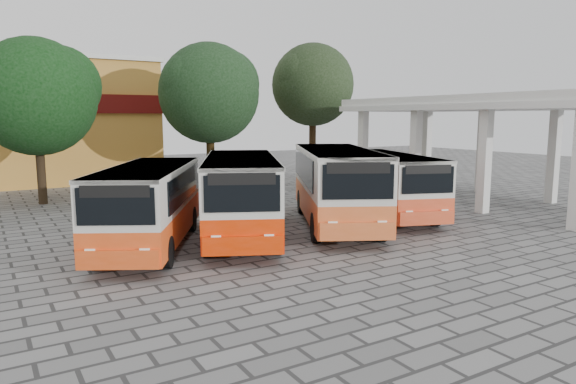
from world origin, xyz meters
TOP-DOWN VIEW (x-y plane):
  - ground at (0.00, 0.00)m, footprint 90.00×90.00m
  - terminal_shelter at (10.50, 4.00)m, footprint 6.80×15.80m
  - bus_far_left at (-7.06, 3.39)m, footprint 5.66×8.19m
  - bus_centre_left at (-3.75, 3.21)m, footprint 5.69×8.74m
  - bus_centre_right at (0.39, 2.99)m, footprint 6.23×9.23m
  - bus_far_right at (3.56, 3.49)m, footprint 4.72×8.13m
  - tree_left at (-9.16, 14.91)m, footprint 6.08×5.79m
  - tree_middle at (0.17, 15.37)m, footprint 6.20×5.91m
  - tree_right at (7.87, 15.88)m, footprint 5.80×5.53m

SIDE VIEW (x-z plane):
  - ground at x=0.00m, z-range 0.00..0.00m
  - bus_far_left at x=-7.06m, z-range 0.22..2.96m
  - bus_far_right at x=3.56m, z-range 0.22..2.96m
  - bus_centre_left at x=-3.75m, z-range 0.23..3.16m
  - bus_centre_right at x=0.39m, z-range 0.24..3.34m
  - terminal_shelter at x=10.50m, z-range 2.21..7.61m
  - tree_left at x=-9.16m, z-range 1.42..9.67m
  - tree_middle at x=0.17m, z-range 1.59..10.31m
  - tree_right at x=7.87m, z-range 2.05..11.33m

